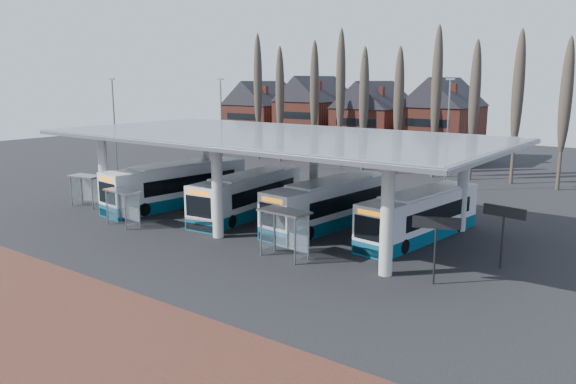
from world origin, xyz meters
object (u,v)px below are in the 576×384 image
Objects in this scene: bus_2 at (331,204)px; shelter_1 at (124,199)px; shelter_2 at (286,223)px; bus_1 at (249,196)px; bus_3 at (420,216)px; shelter_0 at (88,184)px; bus_0 at (178,185)px.

bus_2 is 14.41m from shelter_1.
bus_1 is at bearing 145.93° from shelter_2.
bus_3 is 26.38m from shelter_0.
shelter_0 is (-12.43, -5.40, 0.34)m from bus_1.
bus_2 is at bearing 14.08° from bus_0.
bus_0 reaches higher than bus_1.
bus_2 reaches higher than shelter_2.
shelter_1 is at bearing -172.09° from shelter_2.
bus_3 is at bearing 32.21° from shelter_1.
bus_1 is 1.03× the size of bus_3.
bus_1 is 13.07m from bus_3.
shelter_1 is (7.44, -2.10, 0.01)m from shelter_0.
bus_0 is 13.62m from bus_2.
bus_0 is at bearing -167.46° from bus_2.
bus_0 is at bearing -165.67° from bus_3.
shelter_2 is (8.40, -6.50, 0.52)m from bus_1.
shelter_0 is at bearing -134.12° from bus_0.
shelter_0 is at bearing -162.09° from bus_1.
shelter_1 is (1.85, -6.68, 0.22)m from bus_0.
bus_0 is 19.96m from bus_3.
bus_1 is 6.73m from bus_2.
shelter_1 is at bearing -129.23° from bus_1.
bus_1 reaches higher than shelter_0.
bus_3 is at bearing 14.04° from bus_0.
bus_3 is at bearing 12.40° from bus_2.
bus_2 is 6.34m from bus_3.
shelter_2 is at bearing 9.08° from shelter_1.
shelter_0 is at bearing -156.55° from bus_2.
bus_2 reaches higher than shelter_1.
bus_2 is at bearing 106.78° from shelter_2.
shelter_1 is at bearing -145.81° from bus_3.
bus_3 is at bearing 6.35° from shelter_0.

